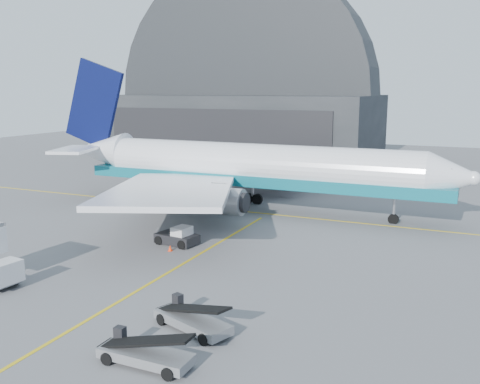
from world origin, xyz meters
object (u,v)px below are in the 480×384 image
at_px(airliner, 242,167).
at_px(belt_loader_a, 145,353).
at_px(belt_loader_b, 192,319).
at_px(pushback_tug, 178,237).

height_order(airliner, belt_loader_a, airliner).
bearing_deg(belt_loader_b, airliner, 128.47).
height_order(pushback_tug, belt_loader_a, belt_loader_a).
xyz_separation_m(airliner, belt_loader_a, (9.57, -33.39, -4.17)).
bearing_deg(belt_loader_a, airliner, 106.27).
bearing_deg(pushback_tug, belt_loader_a, -55.59).
bearing_deg(pushback_tug, belt_loader_b, -48.48).
bearing_deg(belt_loader_a, pushback_tug, 116.25).
relative_size(pushback_tug, belt_loader_b, 0.73).
height_order(pushback_tug, belt_loader_b, belt_loader_b).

